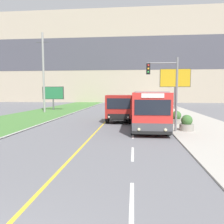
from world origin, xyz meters
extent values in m
cube|color=silver|center=(2.75, 3.20, 0.00)|extent=(0.12, 2.40, 0.01)
cube|color=silver|center=(2.75, 7.80, 0.00)|extent=(0.12, 2.40, 0.01)
cube|color=silver|center=(2.75, 12.40, 0.00)|extent=(0.12, 2.40, 0.01)
cube|color=silver|center=(2.75, 17.00, 0.00)|extent=(0.12, 2.40, 0.01)
cube|color=silver|center=(2.75, 21.60, 0.00)|extent=(0.12, 2.40, 0.01)
cube|color=silver|center=(2.75, 26.20, 0.00)|extent=(0.12, 2.40, 0.01)
cube|color=silver|center=(2.75, 30.80, 0.00)|extent=(0.12, 2.40, 0.01)
cube|color=silver|center=(2.75, 35.40, 0.00)|extent=(0.12, 2.40, 0.01)
cube|color=silver|center=(2.75, 40.00, 0.00)|extent=(0.12, 2.40, 0.01)
cube|color=silver|center=(2.75, 44.60, 0.00)|extent=(0.12, 2.40, 0.01)
cube|color=#BCAD93|center=(0.00, 62.35, 12.83)|extent=(80.00, 8.00, 25.65)
cube|color=#4C4C56|center=(0.00, 58.33, 13.47)|extent=(80.00, 0.04, 8.98)
cube|color=red|center=(3.96, 14.22, 1.60)|extent=(2.56, 5.76, 2.64)
cube|color=#4C4C51|center=(3.96, 14.22, 0.62)|extent=(2.58, 5.78, 0.70)
cube|color=black|center=(3.96, 14.22, 1.99)|extent=(2.59, 5.30, 0.92)
cube|color=gray|center=(3.96, 14.22, 2.96)|extent=(2.18, 5.18, 0.08)
cube|color=red|center=(3.96, 20.88, 1.60)|extent=(2.56, 5.76, 2.64)
cube|color=#4C4C51|center=(3.96, 20.88, 0.62)|extent=(2.58, 5.78, 0.70)
cube|color=black|center=(3.96, 20.88, 1.99)|extent=(2.59, 5.30, 0.92)
cube|color=gray|center=(3.96, 20.88, 2.96)|extent=(2.18, 5.18, 0.08)
cube|color=#474747|center=(3.96, 17.55, 1.60)|extent=(2.36, 0.90, 2.43)
cube|color=black|center=(3.96, 11.32, 1.99)|extent=(2.26, 0.04, 0.97)
cube|color=black|center=(3.96, 11.31, 0.38)|extent=(2.51, 0.06, 0.20)
sphere|color=#F4EAB2|center=(3.13, 11.30, 0.57)|extent=(0.20, 0.20, 0.20)
sphere|color=#F4EAB2|center=(4.79, 11.30, 0.57)|extent=(0.20, 0.20, 0.20)
cube|color=white|center=(3.96, 11.32, 2.74)|extent=(1.41, 0.04, 0.28)
cylinder|color=black|center=(2.74, 12.61, 0.50)|extent=(0.28, 1.00, 1.00)
cylinder|color=black|center=(5.18, 12.61, 0.50)|extent=(0.28, 1.00, 1.00)
cylinder|color=black|center=(2.74, 16.07, 0.50)|extent=(0.28, 1.00, 1.00)
cylinder|color=black|center=(5.18, 16.07, 0.50)|extent=(0.28, 1.00, 1.00)
cylinder|color=black|center=(2.74, 21.46, 0.50)|extent=(0.28, 1.00, 1.00)
cylinder|color=black|center=(5.18, 21.46, 0.50)|extent=(0.28, 1.00, 1.00)
cube|color=black|center=(1.43, 20.12, 0.45)|extent=(1.11, 6.33, 0.20)
cube|color=#AD231E|center=(1.43, 18.18, 1.60)|extent=(2.46, 2.45, 2.11)
cube|color=black|center=(1.43, 16.93, 1.92)|extent=(2.09, 0.04, 0.95)
cube|color=black|center=(1.43, 16.92, 0.77)|extent=(1.97, 0.06, 0.44)
sphere|color=silver|center=(0.57, 16.91, 0.70)|extent=(0.18, 0.18, 0.18)
sphere|color=silver|center=(2.29, 16.91, 0.70)|extent=(0.18, 0.18, 0.18)
cube|color=#B7931E|center=(1.43, 21.47, 0.61)|extent=(2.34, 3.64, 0.12)
cube|color=#B7931E|center=(0.32, 21.47, 1.24)|extent=(0.12, 3.64, 1.39)
cube|color=#B7931E|center=(2.54, 21.47, 1.24)|extent=(0.12, 3.64, 1.39)
cube|color=#B7931E|center=(1.43, 19.71, 1.24)|extent=(2.34, 0.12, 1.39)
cube|color=#B7931E|center=(1.43, 23.23, 1.24)|extent=(2.34, 0.12, 1.39)
cube|color=#B7931E|center=(1.43, 19.71, 2.05)|extent=(2.34, 0.12, 0.24)
cylinder|color=black|center=(0.30, 17.93, 0.52)|extent=(0.30, 1.04, 1.04)
cylinder|color=black|center=(2.56, 17.93, 0.52)|extent=(0.30, 1.04, 1.04)
cylinder|color=black|center=(0.30, 21.65, 0.52)|extent=(0.30, 1.04, 1.04)
cylinder|color=black|center=(2.56, 21.65, 0.52)|extent=(0.30, 1.04, 1.04)
cylinder|color=#9E9E99|center=(-10.09, 27.90, 5.66)|extent=(0.28, 0.28, 11.31)
cylinder|color=#4C4C4C|center=(-10.09, 27.90, 9.95)|extent=(1.80, 0.08, 0.08)
cylinder|color=slate|center=(5.87, 13.75, 2.72)|extent=(0.16, 0.16, 5.44)
cylinder|color=slate|center=(4.77, 13.75, 5.04)|extent=(2.20, 0.10, 0.10)
cube|color=black|center=(3.81, 13.75, 4.64)|extent=(0.28, 0.24, 0.80)
sphere|color=red|center=(3.81, 13.62, 4.88)|extent=(0.14, 0.14, 0.14)
sphere|color=orange|center=(3.81, 13.62, 4.64)|extent=(0.14, 0.14, 0.14)
sphere|color=green|center=(3.81, 13.62, 4.40)|extent=(0.14, 0.14, 0.14)
cylinder|color=#59595B|center=(9.73, 35.59, 1.93)|extent=(0.24, 0.24, 3.86)
cube|color=#333333|center=(9.73, 35.59, 5.31)|extent=(5.10, 0.20, 3.07)
cube|color=gold|center=(9.73, 35.48, 5.31)|extent=(4.94, 0.02, 2.91)
cylinder|color=#59595B|center=(-10.30, 32.01, 0.92)|extent=(0.24, 0.24, 1.85)
cube|color=#333333|center=(-10.30, 32.01, 2.79)|extent=(3.51, 0.20, 2.05)
cube|color=#287547|center=(-10.30, 31.90, 2.79)|extent=(3.35, 0.02, 1.89)
cylinder|color=gray|center=(6.74, 14.10, 0.32)|extent=(1.04, 1.04, 0.48)
sphere|color=#3D6B33|center=(6.74, 14.10, 0.85)|extent=(0.83, 0.83, 0.83)
cylinder|color=gray|center=(6.66, 17.69, 0.30)|extent=(1.08, 1.08, 0.44)
sphere|color=#3D6B33|center=(6.66, 17.69, 0.82)|extent=(0.87, 0.87, 0.87)
camera|label=1|loc=(2.78, -2.52, 2.97)|focal=35.00mm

